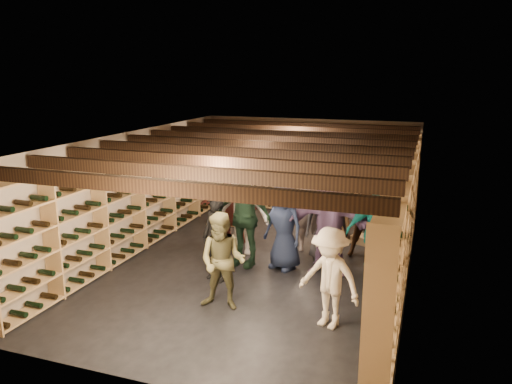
{
  "coord_description": "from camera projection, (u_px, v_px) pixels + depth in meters",
  "views": [
    {
      "loc": [
        2.93,
        -8.45,
        3.57
      ],
      "look_at": [
        -0.11,
        0.2,
        1.35
      ],
      "focal_mm": 35.0,
      "sensor_mm": 36.0,
      "label": 1
    }
  ],
  "objects": [
    {
      "name": "person_9",
      "position": [
        242.0,
        211.0,
        9.81
      ],
      "size": [
        1.3,
        0.99,
        1.78
      ],
      "primitive_type": "imported",
      "rotation": [
        0.0,
        0.0,
        0.32
      ],
      "color": "beige",
      "rests_on": "ground"
    },
    {
      "name": "person_7",
      "position": [
        311.0,
        208.0,
        10.03
      ],
      "size": [
        0.75,
        0.6,
        1.78
      ],
      "primitive_type": "imported",
      "rotation": [
        0.0,
        0.0,
        0.31
      ],
      "color": "gray",
      "rests_on": "ground"
    },
    {
      "name": "wine_rack_right",
      "position": [
        401.0,
        222.0,
        8.45
      ],
      "size": [
        0.32,
        7.5,
        2.15
      ],
      "color": "tan",
      "rests_on": "ground"
    },
    {
      "name": "person_4",
      "position": [
        376.0,
        233.0,
        8.51
      ],
      "size": [
        1.11,
        0.68,
        1.76
      ],
      "primitive_type": "imported",
      "rotation": [
        0.0,
        0.0,
        0.26
      ],
      "color": "#128581",
      "rests_on": "ground"
    },
    {
      "name": "wine_rack_left",
      "position": [
        138.0,
        198.0,
        10.1
      ],
      "size": [
        0.32,
        7.5,
        2.15
      ],
      "color": "tan",
      "rests_on": "ground"
    },
    {
      "name": "person_1",
      "position": [
        216.0,
        238.0,
        8.6
      ],
      "size": [
        0.65,
        0.53,
        1.53
      ],
      "primitive_type": "imported",
      "rotation": [
        0.0,
        0.0,
        -0.33
      ],
      "color": "black",
      "rests_on": "ground"
    },
    {
      "name": "crate_loose",
      "position": [
        364.0,
        240.0,
        10.59
      ],
      "size": [
        0.59,
        0.49,
        0.17
      ],
      "primitive_type": "cube",
      "rotation": [
        0.0,
        0.0,
        -0.37
      ],
      "color": "tan",
      "rests_on": "ground"
    },
    {
      "name": "walls",
      "position": [
        258.0,
        202.0,
        9.25
      ],
      "size": [
        5.52,
        8.02,
        2.4
      ],
      "color": "#B7A48E",
      "rests_on": "ground"
    },
    {
      "name": "person_10",
      "position": [
        244.0,
        216.0,
        9.27
      ],
      "size": [
        1.17,
        0.63,
        1.89
      ],
      "primitive_type": "imported",
      "rotation": [
        0.0,
        0.0,
        -0.16
      ],
      "color": "#23432D",
      "rests_on": "ground"
    },
    {
      "name": "crate_stack_left",
      "position": [
        236.0,
        211.0,
        11.82
      ],
      "size": [
        0.55,
        0.42,
        0.68
      ],
      "rotation": [
        0.0,
        0.0,
        -0.19
      ],
      "color": "tan",
      "rests_on": "ground"
    },
    {
      "name": "crate_stack_right",
      "position": [
        337.0,
        225.0,
        11.04
      ],
      "size": [
        0.54,
        0.4,
        0.51
      ],
      "rotation": [
        0.0,
        0.0,
        0.14
      ],
      "color": "tan",
      "rests_on": "ground"
    },
    {
      "name": "person_12",
      "position": [
        326.0,
        220.0,
        9.46
      ],
      "size": [
        0.94,
        0.78,
        1.66
      ],
      "primitive_type": "imported",
      "rotation": [
        0.0,
        0.0,
        0.35
      ],
      "color": "#313035",
      "rests_on": "ground"
    },
    {
      "name": "person_5",
      "position": [
        234.0,
        206.0,
        10.63
      ],
      "size": [
        1.43,
        0.49,
        1.53
      ],
      "primitive_type": "imported",
      "rotation": [
        0.0,
        0.0,
        0.03
      ],
      "color": "maroon",
      "rests_on": "ground"
    },
    {
      "name": "person_3",
      "position": [
        330.0,
        278.0,
        7.01
      ],
      "size": [
        1.08,
        0.84,
        1.48
      ],
      "primitive_type": "imported",
      "rotation": [
        0.0,
        0.0,
        -0.34
      ],
      "color": "beige",
      "rests_on": "ground"
    },
    {
      "name": "person_2",
      "position": [
        223.0,
        261.0,
        7.56
      ],
      "size": [
        0.78,
        0.62,
        1.52
      ],
      "primitive_type": "imported",
      "rotation": [
        0.0,
        0.0,
        0.06
      ],
      "color": "brown",
      "rests_on": "ground"
    },
    {
      "name": "person_11",
      "position": [
        329.0,
        223.0,
        8.91
      ],
      "size": [
        1.73,
        0.57,
        1.86
      ],
      "primitive_type": "imported",
      "rotation": [
        0.0,
        0.0,
        -0.01
      ],
      "color": "slate",
      "rests_on": "ground"
    },
    {
      "name": "person_6",
      "position": [
        284.0,
        226.0,
        9.12
      ],
      "size": [
        0.94,
        0.79,
        1.63
      ],
      "primitive_type": "imported",
      "rotation": [
        0.0,
        0.0,
        -0.4
      ],
      "color": "#1E2947",
      "rests_on": "ground"
    },
    {
      "name": "ceiling_joists",
      "position": [
        258.0,
        146.0,
        9.0
      ],
      "size": [
        5.4,
        7.12,
        0.18
      ],
      "color": "black",
      "rests_on": "ground"
    },
    {
      "name": "wine_rack_back",
      "position": [
        307.0,
        171.0,
        12.79
      ],
      "size": [
        4.7,
        0.3,
        2.15
      ],
      "color": "tan",
      "rests_on": "ground"
    },
    {
      "name": "ceiling",
      "position": [
        258.0,
        138.0,
        8.96
      ],
      "size": [
        5.5,
        8.0,
        0.01
      ],
      "primitive_type": "cube",
      "color": "beige",
      "rests_on": "walls"
    },
    {
      "name": "ground",
      "position": [
        258.0,
        263.0,
        9.53
      ],
      "size": [
        8.0,
        8.0,
        0.0
      ],
      "primitive_type": "plane",
      "color": "black",
      "rests_on": "ground"
    },
    {
      "name": "person_8",
      "position": [
        368.0,
        219.0,
        9.71
      ],
      "size": [
        0.89,
        0.79,
        1.53
      ],
      "primitive_type": "imported",
      "rotation": [
        0.0,
        0.0,
        0.34
      ],
      "color": "#462A16",
      "rests_on": "ground"
    }
  ]
}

